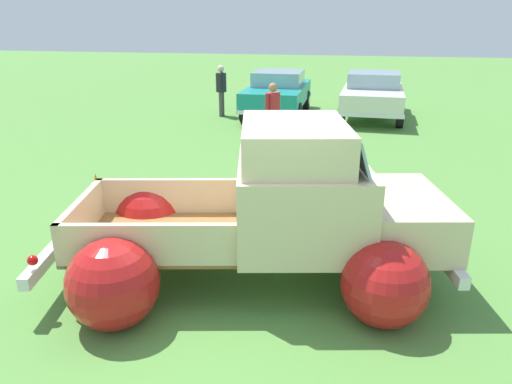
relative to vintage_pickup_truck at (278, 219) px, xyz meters
name	(u,v)px	position (x,y,z in m)	size (l,w,h in m)	color
ground_plane	(246,275)	(-0.38, -0.09, -0.76)	(80.00, 80.00, 0.00)	#548C3D
vintage_pickup_truck	(278,219)	(0.00, 0.00, 0.00)	(4.92, 3.52, 1.96)	black
show_car_0	(278,92)	(-1.83, 10.39, 0.02)	(1.91, 4.20, 1.43)	black
show_car_1	(373,93)	(1.21, 10.72, 0.03)	(2.00, 4.28, 1.43)	black
spectator_0	(273,112)	(-1.20, 6.06, 0.15)	(0.46, 0.51, 1.60)	gray
spectator_1	(221,88)	(-3.61, 9.89, 0.17)	(0.38, 0.54, 1.64)	#4C4742
lane_cone_0	(97,192)	(-3.30, 1.52, -0.45)	(0.36, 0.36, 0.63)	black
lane_cone_1	(361,195)	(0.98, 2.32, -0.45)	(0.36, 0.36, 0.63)	black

